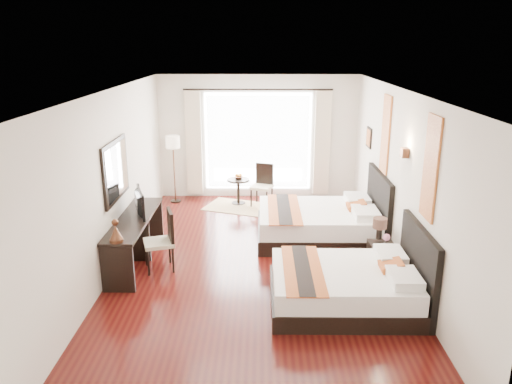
{
  "coord_description": "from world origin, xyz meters",
  "views": [
    {
      "loc": [
        0.07,
        -7.47,
        3.5
      ],
      "look_at": [
        -0.01,
        0.32,
        1.14
      ],
      "focal_mm": 35.0,
      "sensor_mm": 36.0,
      "label": 1
    }
  ],
  "objects_px": {
    "nightstand": "(381,258)",
    "vase": "(386,242)",
    "fruit_bowl": "(239,178)",
    "side_table": "(238,191)",
    "window_chair": "(262,193)",
    "television": "(136,203)",
    "bed_far": "(322,222)",
    "bed_near": "(350,285)",
    "floor_lamp": "(173,147)",
    "table_lamp": "(380,225)",
    "desk_chair": "(161,252)",
    "console_desk": "(135,240)"
  },
  "relations": [
    {
      "from": "nightstand",
      "to": "vase",
      "type": "relative_size",
      "value": 4.01
    },
    {
      "from": "vase",
      "to": "fruit_bowl",
      "type": "xyz_separation_m",
      "value": [
        -2.41,
        3.57,
        0.04
      ]
    },
    {
      "from": "side_table",
      "to": "nightstand",
      "type": "bearing_deg",
      "value": -54.79
    },
    {
      "from": "fruit_bowl",
      "to": "window_chair",
      "type": "relative_size",
      "value": 0.21
    },
    {
      "from": "television",
      "to": "window_chair",
      "type": "xyz_separation_m",
      "value": [
        2.07,
        2.82,
        -0.69
      ]
    },
    {
      "from": "vase",
      "to": "bed_far",
      "type": "bearing_deg",
      "value": 117.98
    },
    {
      "from": "bed_near",
      "to": "bed_far",
      "type": "distance_m",
      "value": 2.4
    },
    {
      "from": "bed_far",
      "to": "floor_lamp",
      "type": "height_order",
      "value": "floor_lamp"
    },
    {
      "from": "bed_far",
      "to": "table_lamp",
      "type": "height_order",
      "value": "bed_far"
    },
    {
      "from": "bed_near",
      "to": "television",
      "type": "distance_m",
      "value": 3.67
    },
    {
      "from": "desk_chair",
      "to": "fruit_bowl",
      "type": "distance_m",
      "value": 3.56
    },
    {
      "from": "bed_near",
      "to": "window_chair",
      "type": "xyz_separation_m",
      "value": [
        -1.2,
        4.35,
        -0.02
      ]
    },
    {
      "from": "nightstand",
      "to": "floor_lamp",
      "type": "relative_size",
      "value": 0.32
    },
    {
      "from": "floor_lamp",
      "to": "window_chair",
      "type": "bearing_deg",
      "value": -6.65
    },
    {
      "from": "bed_far",
      "to": "side_table",
      "type": "xyz_separation_m",
      "value": [
        -1.63,
        2.05,
        -0.04
      ]
    },
    {
      "from": "side_table",
      "to": "window_chair",
      "type": "distance_m",
      "value": 0.54
    },
    {
      "from": "nightstand",
      "to": "console_desk",
      "type": "relative_size",
      "value": 0.22
    },
    {
      "from": "desk_chair",
      "to": "side_table",
      "type": "xyz_separation_m",
      "value": [
        1.09,
        3.35,
        -0.01
      ]
    },
    {
      "from": "television",
      "to": "side_table",
      "type": "distance_m",
      "value": 3.37
    },
    {
      "from": "window_chair",
      "to": "floor_lamp",
      "type": "bearing_deg",
      "value": -77.11
    },
    {
      "from": "television",
      "to": "window_chair",
      "type": "bearing_deg",
      "value": -55.57
    },
    {
      "from": "window_chair",
      "to": "vase",
      "type": "bearing_deg",
      "value": 48.35
    },
    {
      "from": "vase",
      "to": "window_chair",
      "type": "bearing_deg",
      "value": 118.81
    },
    {
      "from": "nightstand",
      "to": "floor_lamp",
      "type": "bearing_deg",
      "value": 137.37
    },
    {
      "from": "bed_far",
      "to": "fruit_bowl",
      "type": "relative_size",
      "value": 11.57
    },
    {
      "from": "bed_near",
      "to": "console_desk",
      "type": "xyz_separation_m",
      "value": [
        -3.28,
        1.4,
        0.08
      ]
    },
    {
      "from": "console_desk",
      "to": "bed_far",
      "type": "bearing_deg",
      "value": 17.32
    },
    {
      "from": "window_chair",
      "to": "bed_far",
      "type": "bearing_deg",
      "value": 48.97
    },
    {
      "from": "console_desk",
      "to": "vase",
      "type": "bearing_deg",
      "value": -7.09
    },
    {
      "from": "side_table",
      "to": "fruit_bowl",
      "type": "distance_m",
      "value": 0.31
    },
    {
      "from": "vase",
      "to": "desk_chair",
      "type": "xyz_separation_m",
      "value": [
        -3.51,
        0.2,
        -0.26
      ]
    },
    {
      "from": "desk_chair",
      "to": "side_table",
      "type": "relative_size",
      "value": 1.69
    },
    {
      "from": "bed_far",
      "to": "vase",
      "type": "height_order",
      "value": "bed_far"
    },
    {
      "from": "window_chair",
      "to": "desk_chair",
      "type": "bearing_deg",
      "value": -6.95
    },
    {
      "from": "bed_near",
      "to": "television",
      "type": "bearing_deg",
      "value": 154.79
    },
    {
      "from": "vase",
      "to": "table_lamp",
      "type": "bearing_deg",
      "value": 100.39
    },
    {
      "from": "vase",
      "to": "television",
      "type": "xyz_separation_m",
      "value": [
        -3.96,
        0.63,
        0.41
      ]
    },
    {
      "from": "bed_far",
      "to": "console_desk",
      "type": "relative_size",
      "value": 1.01
    },
    {
      "from": "bed_far",
      "to": "vase",
      "type": "xyz_separation_m",
      "value": [
        0.79,
        -1.49,
        0.24
      ]
    },
    {
      "from": "nightstand",
      "to": "fruit_bowl",
      "type": "xyz_separation_m",
      "value": [
        -2.4,
        3.43,
        0.37
      ]
    },
    {
      "from": "nightstand",
      "to": "desk_chair",
      "type": "height_order",
      "value": "desk_chair"
    },
    {
      "from": "console_desk",
      "to": "bed_near",
      "type": "bearing_deg",
      "value": -23.15
    },
    {
      "from": "floor_lamp",
      "to": "side_table",
      "type": "distance_m",
      "value": 1.75
    },
    {
      "from": "console_desk",
      "to": "desk_chair",
      "type": "relative_size",
      "value": 2.27
    },
    {
      "from": "nightstand",
      "to": "side_table",
      "type": "relative_size",
      "value": 0.83
    },
    {
      "from": "vase",
      "to": "floor_lamp",
      "type": "height_order",
      "value": "floor_lamp"
    },
    {
      "from": "vase",
      "to": "desk_chair",
      "type": "bearing_deg",
      "value": 176.82
    },
    {
      "from": "fruit_bowl",
      "to": "table_lamp",
      "type": "bearing_deg",
      "value": -54.38
    },
    {
      "from": "bed_near",
      "to": "side_table",
      "type": "distance_m",
      "value": 4.77
    },
    {
      "from": "console_desk",
      "to": "nightstand",
      "type": "bearing_deg",
      "value": -5.12
    }
  ]
}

